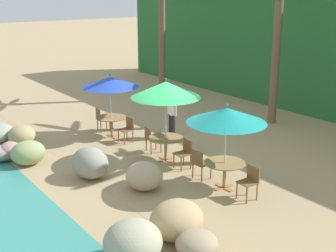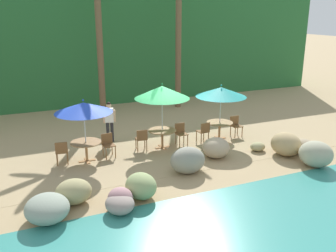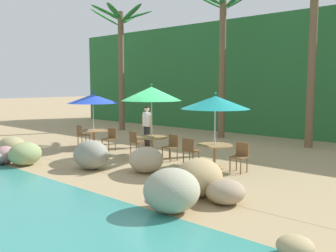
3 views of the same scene
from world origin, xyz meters
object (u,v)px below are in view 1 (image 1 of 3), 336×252
at_px(umbrella_green, 166,90).
at_px(dining_table_teal, 225,167).
at_px(umbrella_blue, 110,82).
at_px(dining_table_blue, 111,120).
at_px(chair_blue_inland, 101,118).
at_px(dining_table_green, 166,141).
at_px(umbrella_teal, 227,115).
at_px(chair_teal_seaward, 250,180).
at_px(waiter_in_white, 172,111).
at_px(chair_blue_seaward, 128,128).
at_px(chair_teal_inland, 200,162).
at_px(palm_tree_second, 279,1).
at_px(chair_green_seaward, 185,152).
at_px(chair_green_inland, 151,137).

distance_m(umbrella_green, dining_table_teal, 3.10).
bearing_deg(umbrella_blue, dining_table_blue, 90.00).
distance_m(chair_blue_inland, dining_table_teal, 6.53).
bearing_deg(dining_table_green, dining_table_teal, 0.83).
bearing_deg(dining_table_blue, umbrella_teal, 2.45).
bearing_deg(umbrella_green, umbrella_blue, -176.15).
bearing_deg(umbrella_green, chair_teal_seaward, 2.04).
bearing_deg(waiter_in_white, umbrella_teal, -18.58).
bearing_deg(umbrella_blue, waiter_in_white, 52.14).
xyz_separation_m(chair_blue_seaward, chair_teal_inland, (3.99, -0.08, 0.00)).
height_order(chair_blue_inland, palm_tree_second, palm_tree_second).
distance_m(chair_blue_seaward, waiter_in_white, 1.68).
relative_size(chair_blue_seaward, palm_tree_second, 0.12).
xyz_separation_m(umbrella_blue, chair_teal_inland, (4.83, 0.08, -1.49)).
relative_size(chair_teal_inland, palm_tree_second, 0.12).
distance_m(chair_blue_seaward, umbrella_green, 2.80).
xyz_separation_m(dining_table_blue, waiter_in_white, (1.32, 1.70, 0.37)).
xyz_separation_m(chair_green_seaward, chair_teal_seaward, (2.63, 0.04, 0.00)).
distance_m(chair_blue_seaward, palm_tree_second, 7.30).
distance_m(chair_blue_seaward, chair_teal_inland, 3.99).
distance_m(chair_green_seaward, chair_teal_seaward, 2.63).
xyz_separation_m(chair_blue_seaward, chair_teal_seaward, (5.68, 0.17, 0.00)).
relative_size(chair_blue_seaward, chair_blue_inland, 1.00).
bearing_deg(chair_green_seaward, dining_table_teal, -1.58).
relative_size(dining_table_green, palm_tree_second, 0.16).
bearing_deg(dining_table_blue, chair_teal_inland, 0.97).
xyz_separation_m(umbrella_green, dining_table_teal, (2.63, 0.04, -1.63)).
height_order(umbrella_green, chair_green_inland, umbrella_green).
height_order(dining_table_blue, chair_blue_seaward, chair_blue_seaward).
distance_m(dining_table_green, chair_green_seaward, 0.86).
xyz_separation_m(chair_blue_inland, waiter_in_white, (2.18, 1.67, 0.47)).
bearing_deg(umbrella_teal, palm_tree_second, 121.63).
relative_size(dining_table_blue, dining_table_green, 1.00).
height_order(chair_teal_seaward, palm_tree_second, palm_tree_second).
distance_m(chair_blue_inland, waiter_in_white, 2.78).
height_order(chair_blue_inland, waiter_in_white, waiter_in_white).
height_order(chair_blue_inland, chair_green_inland, same).
relative_size(chair_green_seaward, waiter_in_white, 0.51).
xyz_separation_m(umbrella_teal, dining_table_teal, (0.00, 0.00, -1.42)).
relative_size(dining_table_blue, dining_table_teal, 1.00).
bearing_deg(dining_table_teal, chair_green_inland, -179.77).
height_order(dining_table_blue, chair_teal_seaward, chair_teal_seaward).
height_order(dining_table_green, chair_teal_seaward, chair_teal_seaward).
height_order(chair_blue_seaward, waiter_in_white, waiter_in_white).
xyz_separation_m(umbrella_green, dining_table_green, (-0.00, -0.00, -1.63)).
bearing_deg(palm_tree_second, chair_blue_seaward, -102.14).
bearing_deg(dining_table_blue, dining_table_teal, 2.45).
bearing_deg(chair_teal_inland, palm_tree_second, 114.62).
xyz_separation_m(chair_green_seaward, waiter_in_white, (-2.56, 1.41, 0.47)).
xyz_separation_m(chair_blue_inland, palm_tree_second, (2.96, 6.00, 4.15)).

